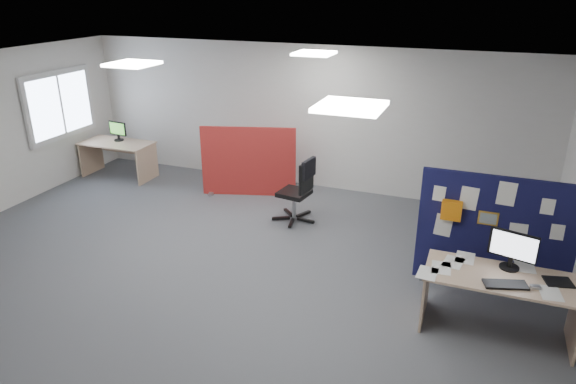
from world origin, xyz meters
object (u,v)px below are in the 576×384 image
(monitor_main, at_px, (513,248))
(office_chair, at_px, (300,187))
(navy_divider, at_px, (492,234))
(second_desk, at_px, (119,151))
(red_divider, at_px, (248,162))
(main_desk, at_px, (500,288))
(monitor_second, at_px, (118,130))

(monitor_main, bearing_deg, office_chair, 165.58)
(navy_divider, height_order, second_desk, navy_divider)
(office_chair, bearing_deg, red_divider, 158.07)
(main_desk, relative_size, second_desk, 1.12)
(monitor_main, distance_m, second_desk, 7.76)
(main_desk, height_order, office_chair, office_chair)
(main_desk, bearing_deg, second_desk, 159.70)
(main_desk, distance_m, office_chair, 3.62)
(navy_divider, distance_m, red_divider, 4.60)
(monitor_second, bearing_deg, second_desk, -60.60)
(main_desk, distance_m, monitor_second, 7.82)
(monitor_main, xyz_separation_m, second_desk, (-7.33, 2.51, -0.44))
(main_desk, bearing_deg, office_chair, 147.66)
(main_desk, bearing_deg, navy_divider, 97.52)
(red_divider, bearing_deg, main_desk, -48.36)
(red_divider, bearing_deg, monitor_main, -46.25)
(office_chair, bearing_deg, monitor_main, -20.67)
(navy_divider, height_order, monitor_second, navy_divider)
(main_desk, relative_size, red_divider, 0.96)
(second_desk, bearing_deg, monitor_second, 111.67)
(second_desk, relative_size, office_chair, 1.32)
(second_desk, xyz_separation_m, monitor_second, (-0.04, 0.09, 0.40))
(second_desk, bearing_deg, red_divider, 0.28)
(navy_divider, bearing_deg, monitor_main, -75.29)
(main_desk, xyz_separation_m, red_divider, (-4.35, 2.70, 0.09))
(red_divider, relative_size, office_chair, 1.54)
(main_desk, relative_size, monitor_second, 3.80)
(navy_divider, relative_size, main_desk, 1.16)
(navy_divider, relative_size, second_desk, 1.30)
(main_desk, bearing_deg, red_divider, 148.17)
(navy_divider, xyz_separation_m, monitor_second, (-7.18, 1.87, 0.16))
(monitor_main, distance_m, monitor_second, 7.81)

